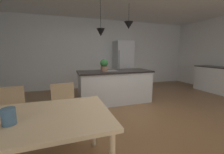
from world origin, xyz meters
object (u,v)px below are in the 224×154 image
(chair_far_left, at_px, (9,114))
(vase_on_dining_table, at_px, (9,116))
(dining_table, at_px, (23,125))
(chair_far_right, at_px, (64,108))
(refrigerator, at_px, (123,64))
(potted_plant_on_island, at_px, (104,65))
(kitchen_island, at_px, (115,86))

(chair_far_left, relative_size, vase_on_dining_table, 5.70)
(dining_table, height_order, chair_far_right, chair_far_right)
(refrigerator, bearing_deg, vase_on_dining_table, -125.37)
(chair_far_left, distance_m, potted_plant_on_island, 2.34)
(kitchen_island, bearing_deg, chair_far_right, -136.55)
(chair_far_right, bearing_deg, vase_on_dining_table, -115.66)
(chair_far_right, distance_m, potted_plant_on_island, 1.79)
(kitchen_island, bearing_deg, vase_on_dining_table, -129.00)
(potted_plant_on_island, distance_m, vase_on_dining_table, 2.76)
(potted_plant_on_island, bearing_deg, kitchen_island, 0.00)
(chair_far_left, xyz_separation_m, kitchen_island, (2.17, 1.31, -0.01))
(dining_table, distance_m, refrigerator, 4.75)
(chair_far_left, xyz_separation_m, refrigerator, (3.13, 2.99, 0.46))
(dining_table, bearing_deg, vase_on_dining_table, -127.42)
(vase_on_dining_table, bearing_deg, chair_far_right, 64.34)
(kitchen_island, relative_size, refrigerator, 1.09)
(chair_far_right, xyz_separation_m, vase_on_dining_table, (-0.47, -0.98, 0.35))
(dining_table, distance_m, chair_far_right, 0.98)
(chair_far_left, distance_m, refrigerator, 4.36)
(chair_far_left, relative_size, refrigerator, 0.47)
(refrigerator, height_order, potted_plant_on_island, refrigerator)
(chair_far_right, relative_size, vase_on_dining_table, 5.70)
(chair_far_right, height_order, refrigerator, refrigerator)
(kitchen_island, distance_m, vase_on_dining_table, 2.96)
(refrigerator, bearing_deg, dining_table, -125.31)
(refrigerator, bearing_deg, potted_plant_on_island, -127.24)
(dining_table, height_order, vase_on_dining_table, vase_on_dining_table)
(dining_table, height_order, kitchen_island, kitchen_island)
(kitchen_island, xyz_separation_m, potted_plant_on_island, (-0.31, 0.00, 0.61))
(dining_table, relative_size, chair_far_right, 2.02)
(dining_table, bearing_deg, kitchen_island, 50.93)
(kitchen_island, distance_m, refrigerator, 2.00)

